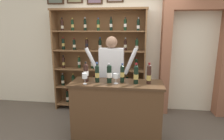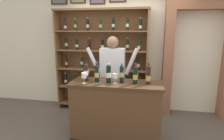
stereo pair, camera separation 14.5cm
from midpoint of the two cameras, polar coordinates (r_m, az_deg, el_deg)
ground_plane at (r=3.43m, az=2.76°, el=-20.20°), size 14.00×14.00×0.02m
back_wall at (r=4.37m, az=5.52°, el=8.14°), size 12.00×0.19×3.04m
wine_shelf at (r=4.25m, az=-2.12°, el=3.46°), size 2.07×0.38×2.25m
archway_doorway at (r=4.37m, az=25.35°, el=6.13°), size 1.39×0.45×2.57m
tasting_counter at (r=3.19m, az=2.52°, el=-12.44°), size 1.47×0.55×1.00m
shopkeeper at (r=3.57m, az=1.32°, el=-0.17°), size 1.01×0.22×1.70m
tasting_bottle_brunello at (r=3.08m, az=-6.59°, el=-0.52°), size 0.08×0.08×0.32m
tasting_bottle_chianti at (r=3.01m, az=-3.28°, el=-0.89°), size 0.07×0.07×0.32m
tasting_bottle_super_tuscan at (r=2.95m, az=0.37°, el=-1.00°), size 0.08×0.08×0.31m
tasting_bottle_vin_santo at (r=2.98m, az=4.33°, el=-1.06°), size 0.07×0.07×0.31m
tasting_bottle_bianco at (r=2.92m, az=8.47°, el=-1.34°), size 0.07×0.07×0.33m
tasting_bottle_riserva at (r=2.95m, az=12.33°, el=-1.39°), size 0.07×0.07×0.33m
wine_glass_center at (r=2.93m, az=-7.03°, el=-1.80°), size 0.08×0.08×0.17m
wine_glass_spare at (r=2.92m, az=2.37°, el=-1.92°), size 0.08×0.08×0.16m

